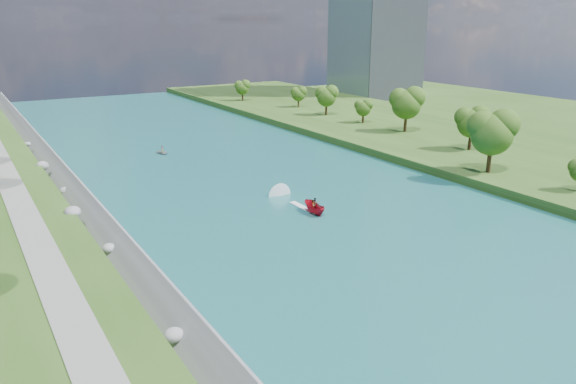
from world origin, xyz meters
TOP-DOWN VIEW (x-y plane):
  - ground at (0.00, 0.00)m, footprint 260.00×260.00m
  - river_water at (0.00, 20.00)m, footprint 55.00×240.00m
  - berm_east at (49.50, 20.00)m, footprint 44.00×240.00m
  - riprap_bank at (-25.87, 18.89)m, footprint 4.76×236.00m
  - riverside_path at (-32.50, 20.00)m, footprint 3.00×200.00m
  - office_tower at (82.50, 95.00)m, footprint 22.00×22.00m
  - trees_east at (38.23, 15.64)m, footprint 18.34×141.15m
  - motorboat at (0.92, 8.72)m, footprint 3.60×18.93m
  - raft at (-4.88, 50.03)m, footprint 2.65×3.36m

SIDE VIEW (x-z plane):
  - ground at x=0.00m, z-range 0.00..0.00m
  - river_water at x=0.00m, z-range 0.00..0.10m
  - raft at x=-4.88m, z-range -0.29..1.19m
  - berm_east at x=49.50m, z-range 0.00..1.50m
  - motorboat at x=0.92m, z-range -0.21..1.78m
  - riprap_bank at x=-25.87m, z-range -0.41..4.08m
  - riverside_path at x=-32.50m, z-range 3.50..3.60m
  - trees_east at x=38.23m, z-range 0.73..12.26m
  - office_tower at x=82.50m, z-range 0.00..60.00m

